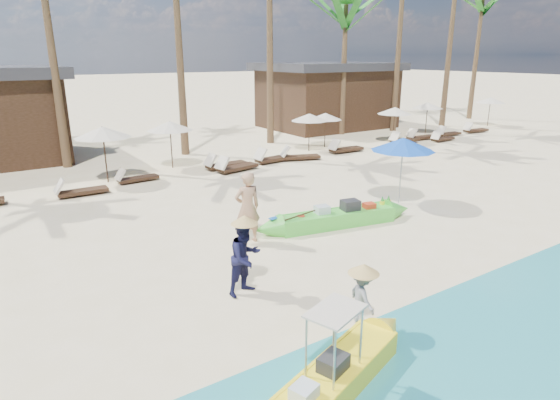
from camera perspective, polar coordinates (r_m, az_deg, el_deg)
ground at (r=11.47m, az=5.60°, el=-7.58°), size 240.00×240.00×0.00m
wet_sand_strip at (r=8.71m, az=27.75°, el=-18.41°), size 240.00×4.50×0.01m
green_canoe at (r=13.79m, az=6.90°, el=-2.15°), size 5.67×1.42×0.73m
yellow_canoe at (r=7.28m, az=5.49°, el=-21.78°), size 5.18×2.05×1.39m
tourist at (r=12.29m, az=-4.00°, el=-0.93°), size 0.75×0.53×1.94m
vendor_green at (r=9.75m, az=-4.26°, el=-7.01°), size 0.90×0.77×1.61m
vendor_yellow at (r=8.60m, az=10.00°, el=-11.54°), size 0.51×0.73×1.04m
blue_umbrella at (r=15.82m, az=14.78°, el=6.58°), size 2.08×2.08×2.23m
lounger_4_right at (r=18.06m, az=-23.32°, el=1.08°), size 1.79×0.58×0.60m
resort_parasol_5 at (r=19.26m, az=-20.82°, el=7.75°), size 2.14×2.14×2.20m
lounger_5_left at (r=19.24m, az=-17.25°, el=2.61°), size 1.67×0.60×0.56m
resort_parasol_6 at (r=21.00m, az=-13.28°, el=8.79°), size 2.01×2.01×2.07m
lounger_6_left at (r=20.73m, az=-6.85°, el=4.39°), size 1.98×0.69×0.66m
lounger_6_right at (r=20.17m, az=-5.50°, el=4.08°), size 2.05×0.96×0.67m
resort_parasol_7 at (r=24.28m, az=3.60°, el=10.03°), size 1.88×1.88×1.94m
lounger_7_left at (r=21.79m, az=-0.98°, el=5.15°), size 2.01×0.79×0.67m
lounger_7_right at (r=22.31m, az=2.24°, el=5.40°), size 1.96×1.16×0.64m
resort_parasol_8 at (r=25.45m, az=5.56°, el=10.11°), size 1.78×1.78×1.84m
lounger_8_left at (r=24.29m, az=7.84°, el=6.25°), size 1.94×0.65×0.65m
resort_parasol_9 at (r=27.46m, az=13.82°, el=10.53°), size 1.94×1.94×2.00m
lounger_9_left at (r=27.51m, az=14.76°, el=7.12°), size 1.90×0.66×0.64m
lounger_9_right at (r=28.89m, az=16.66°, el=7.44°), size 1.95×0.75×0.65m
resort_parasol_10 at (r=31.32m, az=17.56°, el=10.94°), size 1.90×1.90×1.96m
lounger_10_left at (r=28.83m, az=19.13°, el=7.13°), size 1.69×0.60×0.57m
lounger_10_right at (r=30.81m, az=19.75°, el=7.69°), size 1.78×0.62×0.60m
resort_parasol_11 at (r=36.30m, az=24.29°, el=11.04°), size 1.93×1.93×1.98m
lounger_11_left at (r=32.87m, az=22.64°, el=7.94°), size 1.86×0.77×0.62m
palm_6 at (r=29.87m, az=8.03°, el=21.45°), size 2.08×2.08×8.51m
palm_9 at (r=40.12m, az=23.40°, el=20.63°), size 2.08×2.08×9.82m
pavilion_east at (r=32.92m, az=5.76°, el=12.66°), size 8.80×6.60×4.30m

